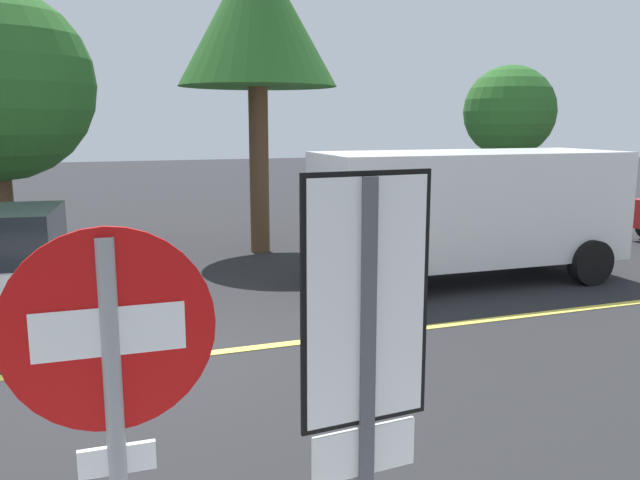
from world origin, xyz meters
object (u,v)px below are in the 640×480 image
white_van (470,207)px  tree_centre_verge (510,112)px  tree_left_verge (257,16)px  speed_limit_sign (366,366)px  stop_sign (115,425)px

white_van → tree_centre_verge: 5.89m
white_van → tree_left_verge: bearing=127.6°
speed_limit_sign → tree_left_verge: bearing=77.6°
stop_sign → speed_limit_sign: 0.96m
stop_sign → white_van: size_ratio=0.45×
tree_centre_verge → white_van: bearing=-131.6°
stop_sign → speed_limit_sign: bearing=-10.3°
white_van → tree_centre_verge: tree_centre_verge is taller
stop_sign → white_van: stop_sign is taller
speed_limit_sign → tree_left_verge: 11.57m
speed_limit_sign → tree_left_verge: size_ratio=0.40×
stop_sign → white_van: bearing=49.6°
stop_sign → tree_left_verge: (3.33, 10.75, 3.16)m
tree_left_verge → stop_sign: bearing=-107.2°
stop_sign → tree_centre_verge: 15.11m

